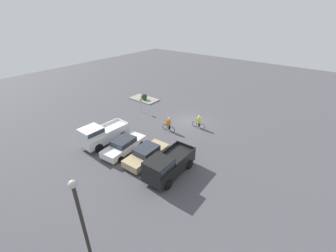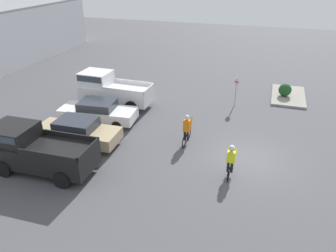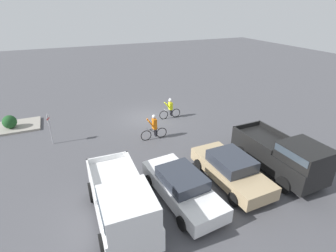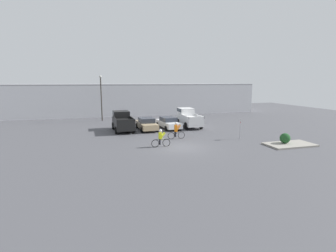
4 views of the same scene
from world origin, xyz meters
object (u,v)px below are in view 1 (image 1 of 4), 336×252
Objects in this scene: pickup_truck_1 at (101,134)px; lamppost at (84,227)px; sedan_0 at (147,154)px; sedan_1 at (124,145)px; fire_lane_sign at (141,103)px; cyclist_1 at (199,122)px; pickup_truck_0 at (167,165)px; shrub at (144,97)px; cyclist_0 at (169,124)px.

pickup_truck_1 is 13.70m from lamppost.
sedan_0 is 0.71× the size of lamppost.
sedan_0 reaches higher than sedan_1.
fire_lane_sign is (8.05, -7.63, 0.53)m from sedan_0.
cyclist_1 is at bearing -76.06° from lamppost.
sedan_0 is at bearing -62.22° from lamppost.
pickup_truck_1 reaches higher than pickup_truck_0.
shrub is (11.15, -2.48, -0.21)m from cyclist_1.
cyclist_1 is at bearing -174.26° from fire_lane_sign.
pickup_truck_1 is at bearing -38.90° from lamppost.
lamppost reaches higher than shrub.
sedan_1 is at bearing -2.41° from pickup_truck_0.
pickup_truck_1 is 0.76× the size of lamppost.
sedan_0 is 5.06× the size of shrub.
cyclist_0 is at bearing 49.55° from cyclist_1.
pickup_truck_0 reaches higher than shrub.
pickup_truck_1 is at bearing 113.43° from shrub.
lamppost is at bearing 103.16° from pickup_truck_0.
cyclist_1 is 0.84× the size of fire_lane_sign.
cyclist_0 is at bearing -65.76° from lamppost.
cyclist_1 is at bearing -110.45° from sedan_1.
lamppost is (-4.39, 17.69, 3.07)m from cyclist_1.
pickup_truck_0 is 17.71m from shrub.
sedan_1 is 9.48m from fire_lane_sign.
cyclist_1 is 11.42m from shrub.
pickup_truck_0 is 8.42m from pickup_truck_1.
sedan_1 is 0.74× the size of lamppost.
pickup_truck_1 is at bearing 56.74° from cyclist_1.
pickup_truck_1 is 2.90× the size of cyclist_1.
sedan_1 is 6.06m from cyclist_0.
sedan_1 is 9.32m from cyclist_1.
cyclist_0 is at bearing -71.85° from sedan_0.
cyclist_0 is at bearing -98.71° from sedan_1.
cyclist_0 reaches higher than shrub.
pickup_truck_1 is (2.81, 0.51, 0.48)m from sedan_1.
fire_lane_sign is at bearing -43.49° from sedan_0.
cyclist_0 is 6.46m from fire_lane_sign.
sedan_0 is at bearing 108.15° from cyclist_0.
cyclist_0 is (4.69, -6.23, -0.28)m from pickup_truck_0.
sedan_1 is 2.90m from pickup_truck_1.
sedan_0 is 11.10m from fire_lane_sign.
sedan_0 is 8.50m from cyclist_1.
sedan_1 is at bearing 81.29° from cyclist_0.
sedan_0 reaches higher than shrub.
sedan_1 is 0.98× the size of pickup_truck_1.
fire_lane_sign is at bearing -36.78° from pickup_truck_0.
fire_lane_sign reaches higher than sedan_1.
sedan_0 is (2.81, -0.48, -0.41)m from pickup_truck_0.
shrub is (7.89, -11.21, -0.09)m from sedan_1.
pickup_truck_1 is 5.41× the size of shrub.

